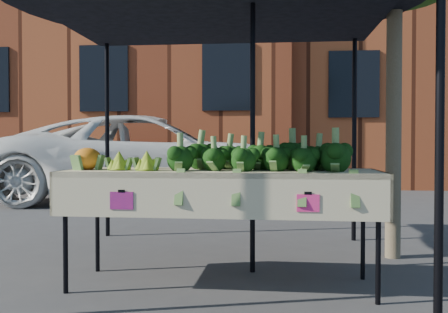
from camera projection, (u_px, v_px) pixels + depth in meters
ground at (199, 289)px, 3.78m from camera, size 90.00×90.00×0.00m
table at (222, 228)px, 3.84m from camera, size 2.41×0.84×0.90m
canopy at (213, 113)px, 4.36m from camera, size 3.16×3.16×2.74m
broccoli_heap at (257, 152)px, 3.83m from camera, size 1.38×0.58×0.28m
romanesco_cluster at (137, 156)px, 3.88m from camera, size 0.44×0.48×0.21m
cauliflower_pair at (87, 157)px, 3.88m from camera, size 0.21×0.21×0.19m
vehicle at (152, 48)px, 9.67m from camera, size 1.91×2.90×5.98m
street_tree at (394, 39)px, 4.77m from camera, size 2.14×2.14×4.22m
building_left at (100, 40)px, 16.09m from camera, size 12.00×8.00×9.00m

